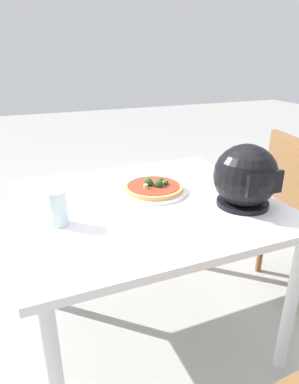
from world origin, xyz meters
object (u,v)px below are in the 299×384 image
(dining_table, at_px, (145,218))
(drinking_glass, at_px, (58,208))
(pizza, at_px, (154,187))
(motorcycle_helmet, at_px, (245,177))
(chair_side, at_px, (298,209))

(dining_table, bearing_deg, drinking_glass, 11.31)
(pizza, distance_m, motorcycle_helmet, 0.40)
(motorcycle_helmet, bearing_deg, drinking_glass, -9.57)
(dining_table, xyz_separation_m, pizza, (-0.07, -0.08, 0.10))
(motorcycle_helmet, height_order, chair_side, motorcycle_helmet)
(dining_table, distance_m, motorcycle_helmet, 0.44)
(dining_table, height_order, drinking_glass, drinking_glass)
(pizza, bearing_deg, dining_table, 47.38)
(dining_table, xyz_separation_m, chair_side, (-0.88, -0.00, -0.12))
(dining_table, bearing_deg, motorcycle_helmet, 151.07)
(drinking_glass, bearing_deg, chair_side, -176.66)
(dining_table, bearing_deg, pizza, -132.62)
(dining_table, xyz_separation_m, motorcycle_helmet, (-0.35, 0.19, 0.20))
(motorcycle_helmet, relative_size, chair_side, 0.28)
(pizza, bearing_deg, motorcycle_helmet, 136.03)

